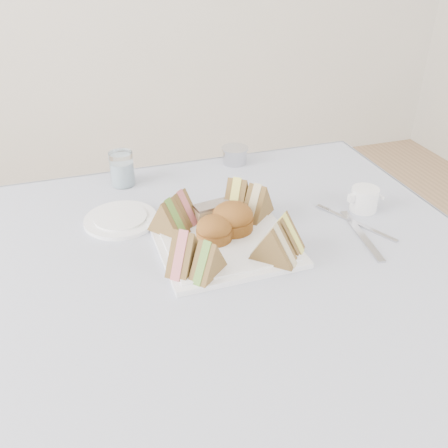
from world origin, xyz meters
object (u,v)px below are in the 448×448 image
object	(u,v)px
serving_plate	(224,242)
water_glass	(122,169)
table	(242,389)
creamer_jug	(364,199)

from	to	relation	value
serving_plate	water_glass	bearing A→B (deg)	114.08
table	serving_plate	distance (m)	0.39
serving_plate	water_glass	distance (m)	0.38
creamer_jug	table	bearing A→B (deg)	-167.13
table	creamer_jug	size ratio (longest dim) A/B	14.11
serving_plate	creamer_jug	distance (m)	0.36
water_glass	creamer_jug	size ratio (longest dim) A/B	1.40
table	water_glass	world-z (taller)	water_glass
serving_plate	creamer_jug	bearing A→B (deg)	5.06
table	creamer_jug	bearing A→B (deg)	18.65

